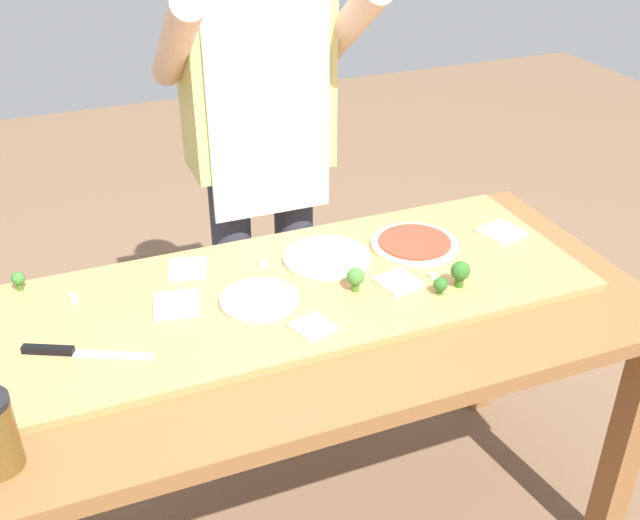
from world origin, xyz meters
name	(u,v)px	position (x,y,z in m)	size (l,w,h in m)	color
prep_table	(293,352)	(0.00, 0.00, 0.67)	(1.69, 0.76, 0.78)	brown
cutting_board	(302,288)	(0.06, 0.08, 0.79)	(1.38, 0.54, 0.02)	tan
chefs_knife	(69,351)	(-0.49, 0.01, 0.80)	(0.26, 0.14, 0.02)	#B7BABF
pizza_whole_tomato_red	(415,244)	(0.40, 0.15, 0.81)	(0.23, 0.23, 0.02)	beige
pizza_whole_cheese_artichoke	(259,299)	(-0.06, 0.05, 0.81)	(0.19, 0.19, 0.02)	beige
pizza_whole_white_garlic	(327,257)	(0.16, 0.17, 0.81)	(0.23, 0.23, 0.02)	beige
pizza_slice_far_left	(501,233)	(0.64, 0.12, 0.80)	(0.10, 0.10, 0.01)	silver
pizza_slice_near_left	(397,282)	(0.27, 0.00, 0.80)	(0.09, 0.09, 0.01)	silver
pizza_slice_near_right	(177,304)	(-0.24, 0.10, 0.80)	(0.10, 0.10, 0.01)	silver
pizza_slice_center	(188,269)	(-0.18, 0.25, 0.80)	(0.09, 0.09, 0.01)	silver
pizza_slice_far_right	(313,327)	(0.01, -0.09, 0.80)	(0.08, 0.08, 0.01)	silver
broccoli_floret_back_right	(440,285)	(0.34, -0.07, 0.82)	(0.03, 0.03, 0.04)	#366618
broccoli_floret_center_left	(355,278)	(0.16, 0.01, 0.83)	(0.04, 0.04, 0.06)	#487A23
broccoli_floret_front_mid	(460,272)	(0.40, -0.06, 0.84)	(0.05, 0.05, 0.07)	#366618
broccoli_floret_front_right	(18,279)	(-0.57, 0.31, 0.83)	(0.03, 0.03, 0.05)	#3F7220
cheese_crumble_a	(263,264)	(-0.01, 0.20, 0.81)	(0.02, 0.02, 0.02)	white
cheese_crumble_b	(74,298)	(-0.46, 0.21, 0.81)	(0.02, 0.02, 0.02)	silver
cheese_crumble_c	(433,276)	(0.36, -0.01, 0.80)	(0.01, 0.01, 0.01)	silver
cook_center	(260,133)	(0.12, 0.59, 1.00)	(0.54, 0.39, 1.67)	#333847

